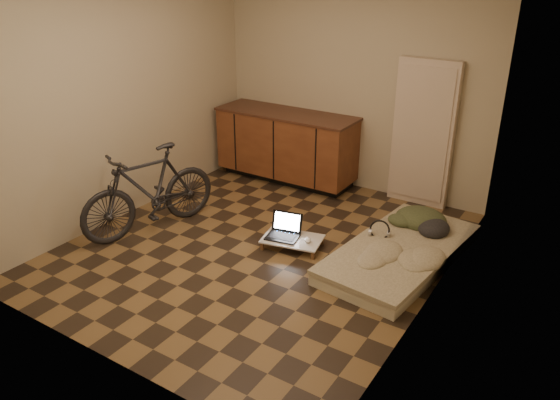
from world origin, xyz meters
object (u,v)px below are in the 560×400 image
Objects in this scene: laptop at (284,231)px; lap_desk at (292,239)px; bicycle at (149,186)px; futon at (400,253)px.

lap_desk is at bearing -14.18° from laptop.
bicycle is 4.23× the size of laptop.
laptop reaches higher than futon.
bicycle is at bearing -174.06° from lap_desk.
laptop is at bearing 36.36° from bicycle.
futon is 1.08m from lap_desk.
laptop is at bearing 165.30° from lap_desk.
futon is at bearing 4.32° from laptop.
lap_desk is at bearing -155.65° from futon.
bicycle reaches higher than futon.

